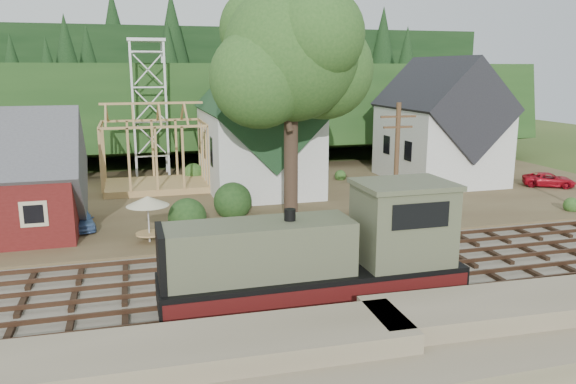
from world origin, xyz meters
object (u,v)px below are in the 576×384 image
object	(u,v)px
locomotive	(325,256)
car_red	(549,180)
car_blue	(81,220)
patio_set	(148,203)

from	to	relation	value
locomotive	car_red	xyz separation A→B (m)	(25.68, 16.96, -1.34)
car_blue	patio_set	bearing A→B (deg)	-54.38
car_red	patio_set	bearing A→B (deg)	132.07
car_red	car_blue	bearing A→B (deg)	125.01
car_blue	car_red	size ratio (longest dim) A/B	0.85
patio_set	car_blue	bearing A→B (deg)	135.73
locomotive	patio_set	xyz separation A→B (m)	(-6.83, 10.33, 0.34)
car_blue	car_red	bearing A→B (deg)	-5.65
car_blue	locomotive	bearing A→B (deg)	-62.91
locomotive	car_red	bearing A→B (deg)	33.44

